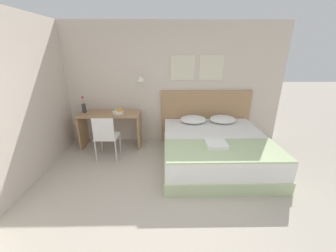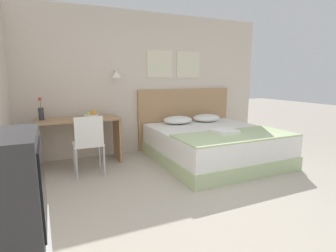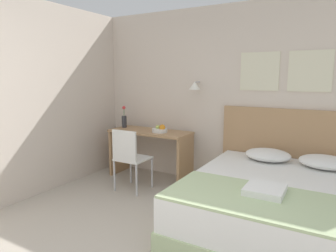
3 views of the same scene
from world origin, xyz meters
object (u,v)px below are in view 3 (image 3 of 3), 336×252
object	(u,v)px
pillow_right	(324,162)
desk	(150,145)
flower_vase	(124,120)
pillow_left	(268,155)
headboard	(298,155)
throw_blanket	(273,202)
desk_chair	(129,155)
fruit_bowl	(160,130)
folded_towel_near_foot	(265,190)
bed	(283,208)

from	to	relation	value
pillow_right	desk	size ratio (longest dim) A/B	0.44
desk	flower_vase	size ratio (longest dim) A/B	3.59
pillow_left	desk	world-z (taller)	desk
headboard	throw_blanket	xyz separation A→B (m)	(0.00, -1.67, -0.04)
throw_blanket	desk_chair	world-z (taller)	desk_chair
desk_chair	fruit_bowl	size ratio (longest dim) A/B	3.78
pillow_right	desk	xyz separation A→B (m)	(-2.48, 0.02, -0.08)
pillow_left	desk_chair	world-z (taller)	desk_chair
folded_towel_near_foot	flower_vase	world-z (taller)	flower_vase
folded_towel_near_foot	fruit_bowl	xyz separation A→B (m)	(-1.85, 1.19, 0.21)
pillow_right	desk_chair	world-z (taller)	desk_chair
desk_chair	fruit_bowl	bearing A→B (deg)	76.62
fruit_bowl	desk	bearing A→B (deg)	171.29
headboard	throw_blanket	size ratio (longest dim) A/B	1.09
pillow_right	desk_chair	xyz separation A→B (m)	(-2.42, -0.62, -0.09)
bed	desk_chair	xyz separation A→B (m)	(-2.10, 0.13, 0.26)
pillow_right	headboard	bearing A→B (deg)	135.99
desk_chair	flower_vase	xyz separation A→B (m)	(-0.61, 0.69, 0.37)
fruit_bowl	flower_vase	size ratio (longest dim) A/B	0.66
bed	folded_towel_near_foot	size ratio (longest dim) A/B	5.80
headboard	folded_towel_near_foot	world-z (taller)	headboard
pillow_right	flower_vase	xyz separation A→B (m)	(-3.04, 0.06, 0.28)
throw_blanket	flower_vase	size ratio (longest dim) A/B	5.19
headboard	pillow_right	world-z (taller)	headboard
folded_towel_near_foot	pillow_right	bearing A→B (deg)	70.41
folded_towel_near_foot	fruit_bowl	size ratio (longest dim) A/B	1.50
fruit_bowl	pillow_right	bearing A→B (deg)	0.40
headboard	folded_towel_near_foot	bearing A→B (deg)	-93.89
pillow_left	desk	xyz separation A→B (m)	(-1.83, 0.02, -0.08)
pillow_right	throw_blanket	distance (m)	1.39
headboard	pillow_right	size ratio (longest dim) A/B	3.61
pillow_left	throw_blanket	world-z (taller)	pillow_left
pillow_left	throw_blanket	xyz separation A→B (m)	(0.33, -1.35, -0.06)
fruit_bowl	bed	bearing A→B (deg)	-20.61
folded_towel_near_foot	bed	bearing A→B (deg)	77.24
headboard	flower_vase	size ratio (longest dim) A/B	5.68
bed	flower_vase	distance (m)	2.90
pillow_left	desk_chair	size ratio (longest dim) A/B	0.63
bed	desk	world-z (taller)	desk
headboard	flower_vase	distance (m)	2.74
pillow_left	folded_towel_near_foot	world-z (taller)	pillow_left
folded_towel_near_foot	pillow_left	bearing A→B (deg)	100.46
throw_blanket	desk	distance (m)	2.55
headboard	pillow_right	bearing A→B (deg)	-44.01
pillow_left	fruit_bowl	size ratio (longest dim) A/B	2.40
desk_chair	flower_vase	world-z (taller)	flower_vase
pillow_right	desk_chair	bearing A→B (deg)	-165.57
headboard	folded_towel_near_foot	size ratio (longest dim) A/B	5.79
throw_blanket	fruit_bowl	world-z (taller)	fruit_bowl
desk_chair	fruit_bowl	xyz separation A→B (m)	(0.14, 0.61, 0.28)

